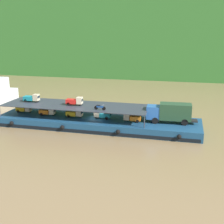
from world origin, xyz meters
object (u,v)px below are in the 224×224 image
object	(u,v)px
mini_truck_lower_mid	(75,113)
mini_truck_upper_stern	(32,98)
cargo_barge	(97,122)
mini_truck_lower_bow	(132,117)
mini_truck_lower_stern	(24,109)
mini_truck_lower_fore	(102,114)
motorcycle_upper_port	(100,107)
mini_truck_upper_mid	(75,101)
covered_lorry	(170,112)
mini_truck_lower_aft	(48,111)

from	to	relation	value
mini_truck_lower_mid	mini_truck_upper_stern	xyz separation A→B (m)	(-8.14, 0.71, 2.00)
cargo_barge	mini_truck_lower_bow	size ratio (longest dim) A/B	12.21
cargo_barge	mini_truck_lower_stern	bearing A→B (deg)	178.45
mini_truck_lower_mid	mini_truck_lower_fore	bearing A→B (deg)	4.07
motorcycle_upper_port	mini_truck_lower_fore	bearing A→B (deg)	96.54
motorcycle_upper_port	mini_truck_lower_bow	bearing A→B (deg)	17.55
cargo_barge	motorcycle_upper_port	distance (m)	3.95
mini_truck_upper_mid	mini_truck_upper_stern	bearing A→B (deg)	176.72
covered_lorry	mini_truck_lower_bow	size ratio (longest dim) A/B	2.88
cargo_barge	mini_truck_lower_bow	xyz separation A→B (m)	(5.94, -0.54, 1.44)
mini_truck_lower_aft	mini_truck_lower_stern	bearing A→B (deg)	170.95
mini_truck_lower_aft	mini_truck_lower_bow	world-z (taller)	same
mini_truck_lower_mid	mini_truck_lower_fore	size ratio (longest dim) A/B	1.01
mini_truck_lower_stern	mini_truck_lower_aft	world-z (taller)	same
mini_truck_lower_stern	mini_truck_lower_bow	bearing A→B (deg)	-2.67
cargo_barge	mini_truck_upper_stern	distance (m)	12.41
mini_truck_lower_aft	mini_truck_lower_fore	distance (m)	9.52
mini_truck_upper_stern	motorcycle_upper_port	xyz separation A→B (m)	(13.01, -2.43, -0.26)
mini_truck_lower_fore	mini_truck_upper_stern	xyz separation A→B (m)	(-12.78, 0.38, 2.00)
mini_truck_lower_mid	cargo_barge	bearing A→B (deg)	5.46
cargo_barge	motorcycle_upper_port	bearing A→B (deg)	-62.31
cargo_barge	mini_truck_upper_stern	bearing A→B (deg)	178.32
motorcycle_upper_port	mini_truck_upper_stern	bearing A→B (deg)	169.44
mini_truck_lower_stern	motorcycle_upper_port	xyz separation A→B (m)	(14.65, -2.44, 1.74)
mini_truck_lower_mid	mini_truck_lower_fore	world-z (taller)	same
mini_truck_lower_aft	mini_truck_upper_stern	world-z (taller)	mini_truck_upper_stern
covered_lorry	mini_truck_lower_stern	distance (m)	25.36
covered_lorry	mini_truck_lower_aft	size ratio (longest dim) A/B	2.89
mini_truck_lower_aft	motorcycle_upper_port	world-z (taller)	motorcycle_upper_port
mini_truck_lower_stern	mini_truck_lower_fore	distance (m)	14.42
mini_truck_lower_stern	mini_truck_upper_mid	xyz separation A→B (m)	(9.75, -0.48, 2.00)
mini_truck_lower_fore	motorcycle_upper_port	size ratio (longest dim) A/B	1.45
mini_truck_lower_bow	mini_truck_upper_mid	size ratio (longest dim) A/B	0.98
mini_truck_lower_fore	mini_truck_lower_bow	size ratio (longest dim) A/B	1.00
mini_truck_lower_aft	mini_truck_upper_mid	size ratio (longest dim) A/B	0.98
mini_truck_lower_mid	mini_truck_upper_stern	world-z (taller)	mini_truck_upper_stern
mini_truck_lower_aft	mini_truck_lower_fore	bearing A→B (deg)	2.30
mini_truck_lower_mid	motorcycle_upper_port	bearing A→B (deg)	-19.40
covered_lorry	mini_truck_upper_mid	bearing A→B (deg)	-178.47
mini_truck_lower_bow	mini_truck_lower_stern	bearing A→B (deg)	177.33
mini_truck_lower_stern	mini_truck_upper_stern	size ratio (longest dim) A/B	1.01
covered_lorry	mini_truck_upper_mid	distance (m)	15.64
mini_truck_upper_stern	mini_truck_lower_aft	bearing A→B (deg)	-13.15
mini_truck_lower_mid	mini_truck_upper_mid	xyz separation A→B (m)	(-0.03, 0.25, 2.00)
mini_truck_lower_stern	mini_truck_lower_fore	xyz separation A→B (m)	(14.41, -0.40, 0.00)
mini_truck_upper_stern	mini_truck_lower_fore	bearing A→B (deg)	-1.70
mini_truck_lower_stern	mini_truck_upper_mid	bearing A→B (deg)	-2.84
mini_truck_lower_stern	cargo_barge	bearing A→B (deg)	-1.55
cargo_barge	mini_truck_lower_bow	world-z (taller)	mini_truck_lower_bow
covered_lorry	motorcycle_upper_port	size ratio (longest dim) A/B	4.17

